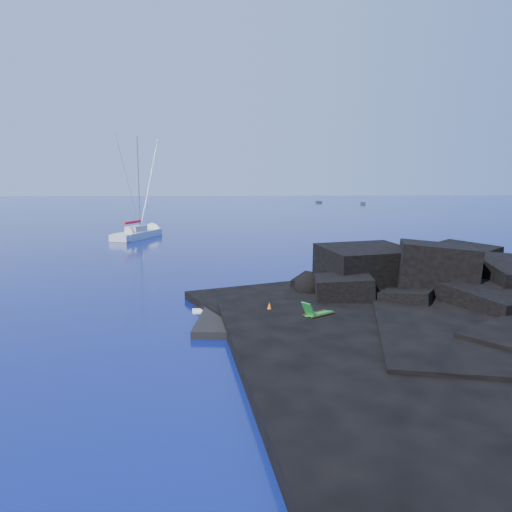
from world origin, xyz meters
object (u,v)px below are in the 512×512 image
(marker_cone, at_px, (269,308))
(sunbather, at_px, (294,306))
(sailboat, at_px, (138,238))
(deck_chair, at_px, (319,309))
(distant_boat_a, at_px, (319,203))
(distant_boat_b, at_px, (363,204))

(marker_cone, bearing_deg, sunbather, 34.32)
(sailboat, height_order, sunbather, sailboat)
(deck_chair, bearing_deg, marker_cone, 115.22)
(sailboat, xyz_separation_m, marker_cone, (12.58, -36.88, 0.65))
(deck_chair, relative_size, distant_boat_a, 0.38)
(sunbather, height_order, distant_boat_a, sunbather)
(distant_boat_a, xyz_separation_m, distant_boat_b, (11.16, -9.84, 0.00))
(marker_cone, bearing_deg, distant_boat_a, 78.15)
(deck_chair, height_order, distant_boat_a, deck_chair)
(sunbather, relative_size, distant_boat_b, 0.38)
(sailboat, xyz_separation_m, sunbather, (13.95, -35.95, 0.52))
(sunbather, bearing_deg, marker_cone, -140.22)
(sailboat, xyz_separation_m, deck_chair, (14.82, -38.15, 0.90))
(sailboat, distance_m, marker_cone, 38.98)
(sunbather, height_order, marker_cone, marker_cone)
(sunbather, relative_size, marker_cone, 2.82)
(sailboat, relative_size, distant_boat_b, 2.73)
(sailboat, bearing_deg, distant_boat_a, 87.17)
(deck_chair, bearing_deg, sunbather, 76.38)
(marker_cone, bearing_deg, distant_boat_b, 72.24)
(sailboat, bearing_deg, deck_chair, -48.37)
(marker_cone, relative_size, distant_boat_b, 0.14)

